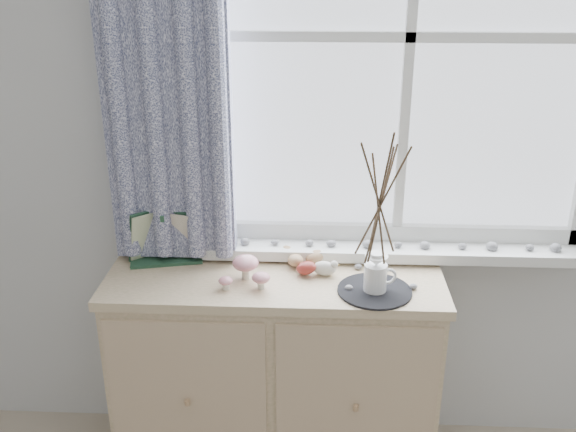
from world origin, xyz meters
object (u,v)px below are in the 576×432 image
(botanical_book, at_px, (163,239))
(sideboard, at_px, (275,374))
(toadstool_cluster, at_px, (247,269))
(twig_pitcher, at_px, (380,199))

(botanical_book, bearing_deg, sideboard, -22.29)
(toadstool_cluster, bearing_deg, twig_pitcher, -6.65)
(toadstool_cluster, bearing_deg, botanical_book, 159.87)
(toadstool_cluster, distance_m, twig_pitcher, 0.53)
(sideboard, relative_size, twig_pitcher, 2.05)
(botanical_book, xyz_separation_m, toadstool_cluster, (0.32, -0.12, -0.06))
(toadstool_cluster, height_order, twig_pitcher, twig_pitcher)
(sideboard, bearing_deg, twig_pitcher, -16.10)
(botanical_book, relative_size, twig_pitcher, 0.51)
(botanical_book, xyz_separation_m, twig_pitcher, (0.76, -0.17, 0.23))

